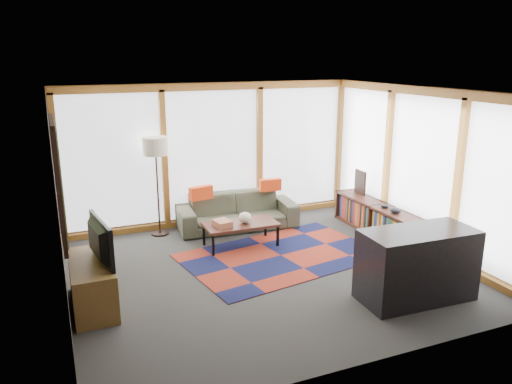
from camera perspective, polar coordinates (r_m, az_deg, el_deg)
name	(u,v)px	position (r m, az deg, el deg)	size (l,w,h in m)	color
ground	(266,270)	(7.45, 1.19, -8.95)	(5.50, 5.50, 0.00)	#2B2C29
room_envelope	(282,158)	(7.66, 2.96, 3.86)	(5.52, 5.02, 2.62)	#3B342A
rug	(281,255)	(7.96, 2.87, -7.26)	(2.98, 1.91, 0.01)	maroon
sofa	(237,211)	(9.12, -2.17, -2.21)	(2.15, 0.84, 0.63)	#3A3A2C
pillow_left	(201,193)	(8.76, -6.30, -0.10)	(0.42, 0.13, 0.23)	red
pillow_right	(270,185)	(9.26, 1.65, 0.81)	(0.40, 0.12, 0.22)	red
floor_lamp	(158,187)	(8.79, -11.19, 0.58)	(0.44, 0.44, 1.74)	black
coffee_table	(241,234)	(8.29, -1.77, -4.87)	(1.19, 0.60, 0.40)	#321810
book_stack	(222,223)	(8.07, -3.86, -3.60)	(0.24, 0.30, 0.10)	#9C5539
vase	(245,218)	(8.19, -1.28, -2.97)	(0.21, 0.21, 0.19)	beige
bookshelf	(377,219)	(9.05, 13.71, -3.06)	(0.40, 2.18, 0.55)	#321810
bowl_a	(396,210)	(8.55, 15.66, -2.03)	(0.19, 0.19, 0.09)	black
bowl_b	(385,206)	(8.79, 14.52, -1.54)	(0.14, 0.14, 0.07)	black
shelf_picture	(360,182)	(9.54, 11.83, 1.11)	(0.04, 0.34, 0.44)	black
tv_console	(92,284)	(6.67, -18.20, -9.98)	(0.50, 1.20, 0.60)	brown
television	(94,241)	(6.43, -18.06, -5.39)	(0.94, 0.12, 0.54)	black
bar_counter	(417,265)	(6.80, 17.91, -7.93)	(1.47, 0.69, 0.93)	black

